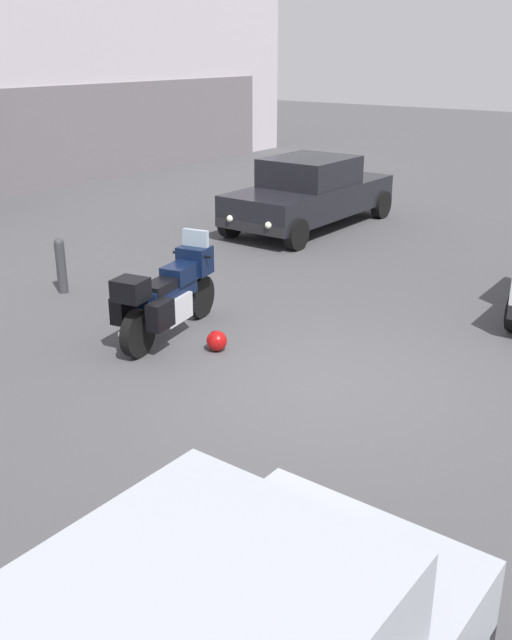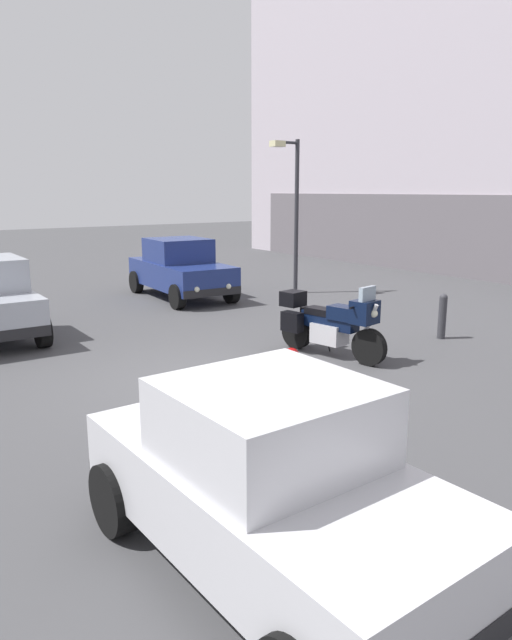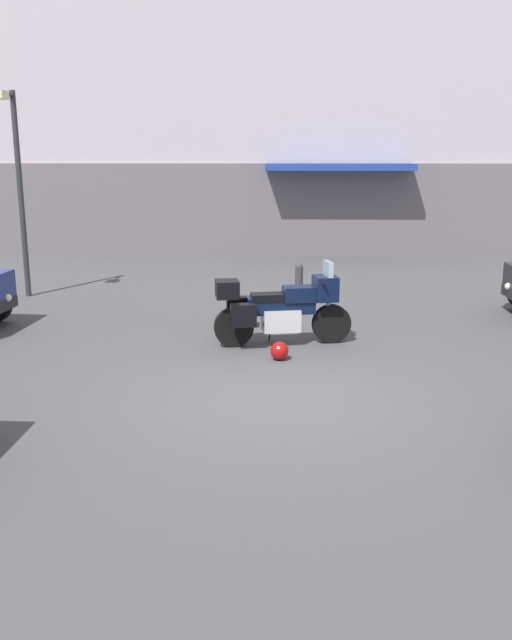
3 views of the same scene
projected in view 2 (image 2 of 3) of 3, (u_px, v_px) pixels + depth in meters
The scene contains 7 objects.
ground_plane at pixel (212, 380), 9.32m from camera, with size 80.00×80.00×0.00m, color #424244.
motorcycle at pixel (329, 322), 10.55m from camera, with size 2.25×0.96×1.36m.
helmet at pixel (292, 356), 10.18m from camera, with size 0.28×0.28×0.28m, color #990C0C.
car_hatchback_near at pixel (180, 269), 16.33m from camera, with size 3.95×1.98×1.64m.
car_compact_side at pixel (269, 482), 4.47m from camera, with size 3.51×1.78×1.56m.
streetlamp_curbside at pixel (292, 200), 16.58m from camera, with size 0.28×0.94×4.33m.
bollard_curbside at pixel (442, 315), 11.83m from camera, with size 0.16×0.16×0.92m.
Camera 2 is at (7.68, -4.53, 2.95)m, focal length 32.95 mm.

